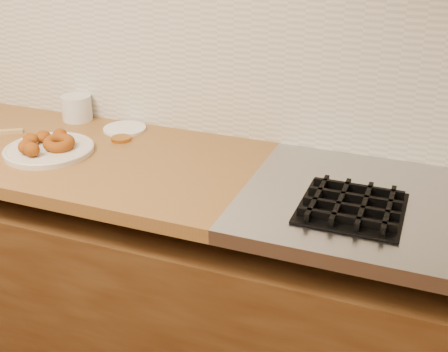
# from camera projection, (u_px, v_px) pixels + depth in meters

# --- Properties ---
(base_cabinet) EXTENTS (3.60, 0.60, 0.77)m
(base_cabinet) POSITION_uv_depth(u_px,v_px,m) (114.00, 287.00, 1.98)
(base_cabinet) COLOR #55391B
(base_cabinet) RESTS_ON floor
(backsplash) EXTENTS (3.60, 0.02, 0.60)m
(backsplash) POSITION_uv_depth(u_px,v_px,m) (141.00, 39.00, 1.88)
(backsplash) COLOR beige
(backsplash) RESTS_ON wall_back
(donut_plate) EXTENTS (0.28, 0.28, 0.02)m
(donut_plate) POSITION_uv_depth(u_px,v_px,m) (49.00, 150.00, 1.77)
(donut_plate) COLOR beige
(donut_plate) RESTS_ON butcher_block
(ring_donut) EXTENTS (0.14, 0.14, 0.04)m
(ring_donut) POSITION_uv_depth(u_px,v_px,m) (59.00, 143.00, 1.75)
(ring_donut) COLOR #813703
(ring_donut) RESTS_ON donut_plate
(fried_dough_chunks) EXTENTS (0.12, 0.19, 0.05)m
(fried_dough_chunks) POSITION_uv_depth(u_px,v_px,m) (38.00, 141.00, 1.75)
(fried_dough_chunks) COLOR #813703
(fried_dough_chunks) RESTS_ON donut_plate
(plastic_tub) EXTENTS (0.13, 0.13, 0.09)m
(plastic_tub) POSITION_uv_depth(u_px,v_px,m) (77.00, 108.00, 2.03)
(plastic_tub) COLOR silver
(plastic_tub) RESTS_ON butcher_block
(tub_lid) EXTENTS (0.17, 0.17, 0.01)m
(tub_lid) POSITION_uv_depth(u_px,v_px,m) (125.00, 129.00, 1.95)
(tub_lid) COLOR white
(tub_lid) RESTS_ON butcher_block
(brass_jar_lid) EXTENTS (0.08, 0.08, 0.01)m
(brass_jar_lid) POSITION_uv_depth(u_px,v_px,m) (121.00, 139.00, 1.86)
(brass_jar_lid) COLOR #B6752A
(brass_jar_lid) RESTS_ON butcher_block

